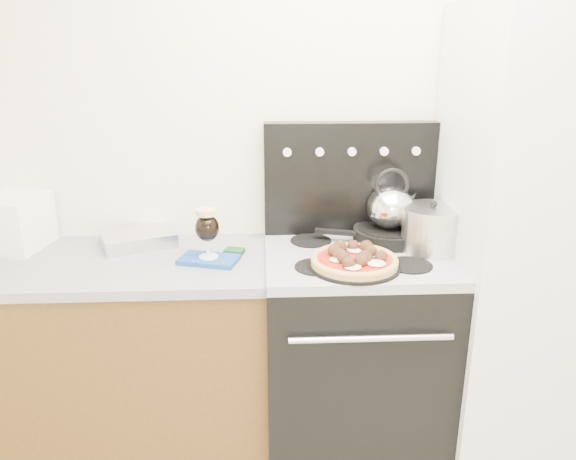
{
  "coord_description": "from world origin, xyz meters",
  "views": [
    {
      "loc": [
        -0.31,
        -0.98,
        1.76
      ],
      "look_at": [
        -0.21,
        1.05,
        1.07
      ],
      "focal_mm": 35.0,
      "sensor_mm": 36.0,
      "label": 1
    }
  ],
  "objects": [
    {
      "name": "countertop",
      "position": [
        -1.02,
        1.2,
        0.88
      ],
      "size": [
        1.48,
        0.63,
        0.04
      ],
      "primitive_type": "cube",
      "color": "gray",
      "rests_on": "base_cabinet"
    },
    {
      "name": "foil_sheet",
      "position": [
        -0.86,
        1.37,
        0.93
      ],
      "size": [
        0.37,
        0.32,
        0.06
      ],
      "primitive_type": "cube",
      "rotation": [
        0.0,
        0.0,
        0.4
      ],
      "color": "white",
      "rests_on": "countertop"
    },
    {
      "name": "base_cabinet",
      "position": [
        -1.02,
        1.2,
        0.43
      ],
      "size": [
        1.45,
        0.6,
        0.86
      ],
      "primitive_type": "cube",
      "color": "brown",
      "rests_on": "ground"
    },
    {
      "name": "room_shell",
      "position": [
        0.0,
        0.29,
        1.25
      ],
      "size": [
        3.52,
        3.01,
        2.52
      ],
      "color": "beige",
      "rests_on": "ground"
    },
    {
      "name": "skillet",
      "position": [
        0.24,
        1.32,
        0.95
      ],
      "size": [
        0.39,
        0.39,
        0.06
      ],
      "primitive_type": "cylinder",
      "rotation": [
        0.0,
        0.0,
        -0.29
      ],
      "color": "black",
      "rests_on": "cooktop"
    },
    {
      "name": "pizza_pan",
      "position": [
        0.04,
        1.02,
        0.93
      ],
      "size": [
        0.42,
        0.42,
        0.01
      ],
      "primitive_type": "cylinder",
      "rotation": [
        0.0,
        0.0,
        -0.21
      ],
      "color": "black",
      "rests_on": "cooktop"
    },
    {
      "name": "stove_body",
      "position": [
        0.08,
        1.18,
        0.44
      ],
      "size": [
        0.76,
        0.65,
        0.88
      ],
      "primitive_type": "cube",
      "color": "black",
      "rests_on": "ground"
    },
    {
      "name": "toaster_oven",
      "position": [
        -1.44,
        1.38,
        1.01
      ],
      "size": [
        0.41,
        0.33,
        0.23
      ],
      "primitive_type": "cube",
      "rotation": [
        0.0,
        0.0,
        -0.19
      ],
      "color": "white",
      "rests_on": "countertop"
    },
    {
      "name": "backguard",
      "position": [
        0.08,
        1.45,
        1.17
      ],
      "size": [
        0.76,
        0.08,
        0.5
      ],
      "primitive_type": "cube",
      "color": "black",
      "rests_on": "cooktop"
    },
    {
      "name": "cooktop",
      "position": [
        0.08,
        1.18,
        0.9
      ],
      "size": [
        0.76,
        0.65,
        0.04
      ],
      "primitive_type": "cube",
      "color": "#ADADB2",
      "rests_on": "stove_body"
    },
    {
      "name": "oven_mitt",
      "position": [
        -0.53,
        1.15,
        0.91
      ],
      "size": [
        0.26,
        0.19,
        0.02
      ],
      "primitive_type": "cube",
      "rotation": [
        0.0,
        0.0,
        -0.28
      ],
      "color": "#1B489C",
      "rests_on": "countertop"
    },
    {
      "name": "tea_kettle",
      "position": [
        0.24,
        1.32,
        1.09
      ],
      "size": [
        0.25,
        0.25,
        0.22
      ],
      "primitive_type": null,
      "rotation": [
        0.0,
        0.0,
        -0.3
      ],
      "color": "white",
      "rests_on": "skillet"
    },
    {
      "name": "beer_glass",
      "position": [
        -0.53,
        1.15,
        1.02
      ],
      "size": [
        0.12,
        0.12,
        0.21
      ],
      "primitive_type": null,
      "rotation": [
        0.0,
        0.0,
        -0.22
      ],
      "color": "black",
      "rests_on": "oven_mitt"
    },
    {
      "name": "stock_pot",
      "position": [
        0.39,
        1.19,
        1.01
      ],
      "size": [
        0.27,
        0.27,
        0.18
      ],
      "primitive_type": "cylinder",
      "rotation": [
        0.0,
        0.0,
        -0.12
      ],
      "color": "silver",
      "rests_on": "cooktop"
    },
    {
      "name": "pizza",
      "position": [
        0.04,
        1.02,
        0.96
      ],
      "size": [
        0.42,
        0.42,
        0.05
      ],
      "primitive_type": null,
      "rotation": [
        0.0,
        0.0,
        0.29
      ],
      "color": "gold",
      "rests_on": "pizza_pan"
    },
    {
      "name": "fridge",
      "position": [
        0.78,
        1.15,
        0.95
      ],
      "size": [
        0.64,
        0.68,
        1.9
      ],
      "primitive_type": "cube",
      "color": "silver",
      "rests_on": "ground"
    }
  ]
}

